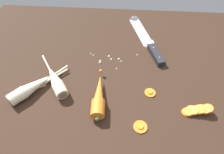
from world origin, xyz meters
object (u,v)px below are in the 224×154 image
Objects in this scene: parsnip_mid_left at (55,80)px; carrot_slice_stray_near at (150,92)px; whole_carrot at (99,96)px; parsnip_mid_right at (31,89)px; parsnip_front at (30,88)px; chefs_knife at (144,36)px; carrot_slice_stack at (197,110)px; carrot_slice_stray_mid at (140,127)px.

carrot_slice_stray_near is at bearing -2.97° from parsnip_mid_left.
whole_carrot is 22.35cm from parsnip_mid_right.
parsnip_front and parsnip_mid_left have the same top height.
parsnip_mid_left is (7.26, 3.79, 0.00)cm from parsnip_front.
chefs_knife is 9.36× the size of carrot_slice_stray_near.
parsnip_mid_left is 2.19× the size of carrot_slice_stack.
parsnip_mid_left reaches higher than carrot_slice_stack.
parsnip_front is at bearing 125.27° from parsnip_mid_right.
parsnip_mid_left and parsnip_mid_right have the same top height.
parsnip_front is 1.11× the size of parsnip_mid_right.
whole_carrot is 15.46cm from carrot_slice_stray_mid.
whole_carrot is (-15.63, -33.30, 1.45)cm from chefs_knife.
whole_carrot reaches higher than parsnip_mid_left.
parsnip_mid_right is 38.75cm from carrot_slice_stray_near.
carrot_slice_stray_near is (38.87, 2.15, -1.62)cm from parsnip_front.
whole_carrot is at bearing -166.26° from carrot_slice_stray_near.
parsnip_mid_right is at bearing -140.03° from chefs_knife.
chefs_knife is at bearing 39.97° from parsnip_mid_right.
carrot_slice_stack is at bearing -4.42° from whole_carrot.
parsnip_front reaches higher than chefs_knife.
whole_carrot is at bearing -3.87° from parsnip_mid_right.
parsnip_mid_right is 4.10× the size of carrot_slice_stray_mid.
carrot_slice_stack is 14.77cm from carrot_slice_stray_near.
parsnip_front is 4.54× the size of carrot_slice_stray_mid.
whole_carrot is at bearing 146.85° from carrot_slice_stray_mid.
chefs_knife is 29.32cm from carrot_slice_stray_near.
parsnip_mid_right is at bearing -176.32° from carrot_slice_stray_near.
carrot_slice_stray_near is at bearing 3.68° from parsnip_mid_right.
carrot_slice_stray_mid is at bearing -33.15° from whole_carrot.
chefs_knife reaches higher than carrot_slice_stray_near.
carrot_slice_stack is at bearing -10.00° from parsnip_mid_left.
chefs_knife is 8.39× the size of carrot_slice_stray_mid.
chefs_knife is at bearing 91.38° from carrot_slice_stray_near.
whole_carrot is 5.34× the size of carrot_slice_stray_near.
parsnip_front is 0.95× the size of parsnip_mid_left.
parsnip_front is 36.88cm from carrot_slice_stray_mid.
parsnip_mid_right is 36.56cm from carrot_slice_stray_mid.
parsnip_mid_left is 31.70cm from carrot_slice_stray_near.
chefs_knife is 1.85× the size of parsnip_front.
parsnip_front is 38.96cm from carrot_slice_stray_near.
parsnip_mid_left is at bearing 153.49° from carrot_slice_stray_mid.
carrot_slice_stack reaches higher than carrot_slice_stray_near.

